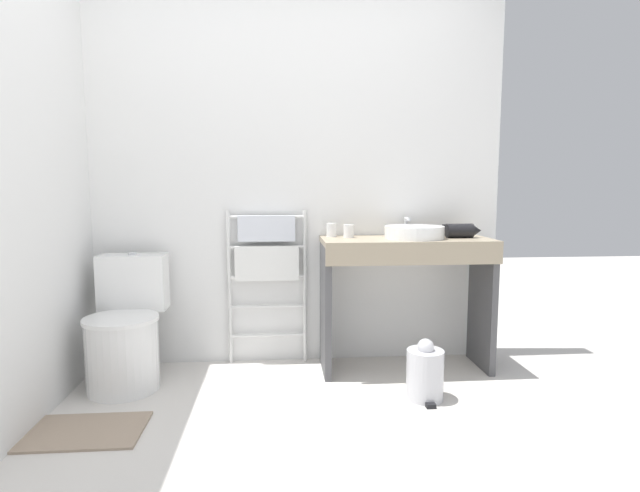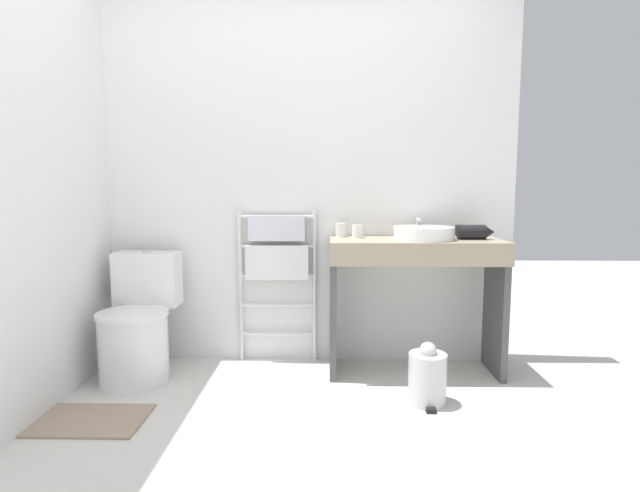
# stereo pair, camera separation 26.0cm
# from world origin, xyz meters

# --- Properties ---
(ground_plane) EXTENTS (12.00, 12.00, 0.00)m
(ground_plane) POSITION_xyz_m (0.00, 0.00, 0.00)
(ground_plane) COLOR silver
(wall_back) EXTENTS (2.76, 0.12, 2.38)m
(wall_back) POSITION_xyz_m (0.00, 1.48, 1.19)
(wall_back) COLOR white
(wall_back) RESTS_ON ground_plane
(wall_side) EXTENTS (0.12, 2.11, 2.38)m
(wall_side) POSITION_xyz_m (-1.32, 0.71, 1.19)
(wall_side) COLOR white
(wall_side) RESTS_ON ground_plane
(toilet) EXTENTS (0.41, 0.57, 0.76)m
(toilet) POSITION_xyz_m (-0.97, 1.07, 0.31)
(toilet) COLOR white
(toilet) RESTS_ON ground_plane
(towel_radiator) EXTENTS (0.51, 0.06, 1.00)m
(towel_radiator) POSITION_xyz_m (-0.16, 1.37, 0.69)
(towel_radiator) COLOR silver
(towel_radiator) RESTS_ON ground_plane
(vanity_counter) EXTENTS (1.05, 0.45, 0.84)m
(vanity_counter) POSITION_xyz_m (0.71, 1.18, 0.58)
(vanity_counter) COLOR gray
(vanity_counter) RESTS_ON ground_plane
(sink_basin) EXTENTS (0.36, 0.36, 0.08)m
(sink_basin) POSITION_xyz_m (0.75, 1.18, 0.88)
(sink_basin) COLOR white
(sink_basin) RESTS_ON vanity_counter
(faucet) EXTENTS (0.02, 0.10, 0.12)m
(faucet) POSITION_xyz_m (0.75, 1.37, 0.92)
(faucet) COLOR silver
(faucet) RESTS_ON vanity_counter
(cup_near_wall) EXTENTS (0.06, 0.06, 0.09)m
(cup_near_wall) POSITION_xyz_m (0.25, 1.32, 0.88)
(cup_near_wall) COLOR white
(cup_near_wall) RESTS_ON vanity_counter
(cup_near_edge) EXTENTS (0.06, 0.06, 0.08)m
(cup_near_edge) POSITION_xyz_m (0.36, 1.27, 0.88)
(cup_near_edge) COLOR white
(cup_near_edge) RESTS_ON vanity_counter
(hair_dryer) EXTENTS (0.22, 0.19, 0.09)m
(hair_dryer) POSITION_xyz_m (1.06, 1.21, 0.88)
(hair_dryer) COLOR black
(hair_dryer) RESTS_ON vanity_counter
(trash_bin) EXTENTS (0.20, 0.24, 0.34)m
(trash_bin) POSITION_xyz_m (0.71, 0.73, 0.15)
(trash_bin) COLOR silver
(trash_bin) RESTS_ON ground_plane
(bath_mat) EXTENTS (0.56, 0.36, 0.01)m
(bath_mat) POSITION_xyz_m (-1.01, 0.49, 0.01)
(bath_mat) COLOR gray
(bath_mat) RESTS_ON ground_plane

